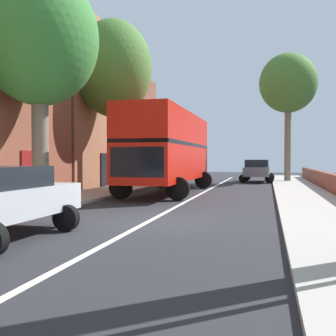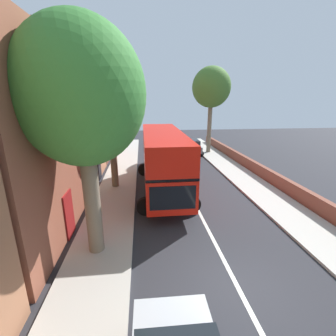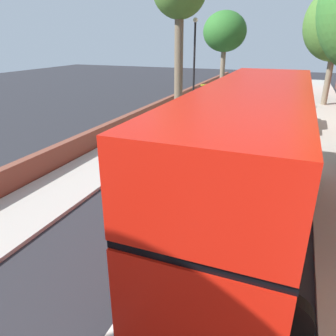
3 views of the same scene
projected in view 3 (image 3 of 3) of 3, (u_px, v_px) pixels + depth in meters
The scene contains 10 objects.
ground_plane at pixel (239, 138), 17.70m from camera, with size 84.00×84.00×0.00m, color #28282D.
road_centre_line at pixel (239, 138), 17.70m from camera, with size 0.16×54.00×0.01m, color silver.
sidewalk_right at pixel (158, 129), 19.36m from camera, with size 2.60×60.00×0.12m, color #B2ADA3.
boundary_wall_right at pixel (135, 120), 19.73m from camera, with size 0.36×54.00×0.99m, color brown.
double_decker_bus at pixel (251, 152), 8.45m from camera, with size 3.56×10.19×4.06m.
parked_car_silver_left_0 at pixel (292, 113), 19.41m from camera, with size 2.58×4.36×1.60m.
parked_car_white_right_1 at pixel (236, 89), 28.67m from camera, with size 2.64×4.25×1.59m.
street_tree_right_1 at pixel (225, 32), 33.26m from camera, with size 4.49×4.49×7.72m.
lamppost_right at pixel (194, 59), 22.07m from camera, with size 0.32×0.32×6.31m.
litter_bin_right at pixel (203, 91), 28.94m from camera, with size 0.55×0.55×1.18m.
Camera 3 is at (-2.62, 17.27, 5.14)m, focal length 34.20 mm.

